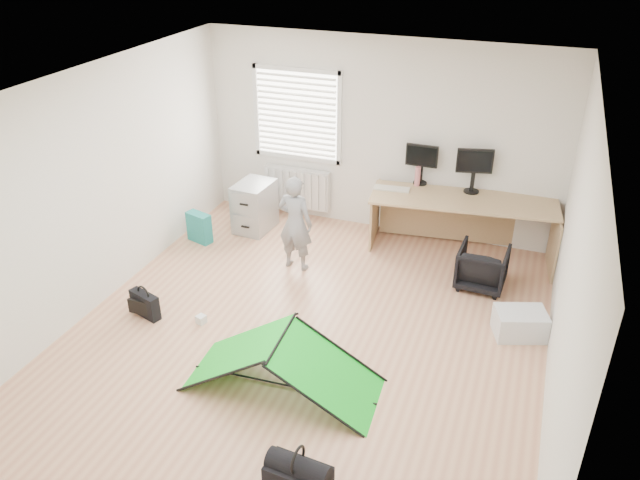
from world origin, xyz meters
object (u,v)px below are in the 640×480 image
(kite, at_px, (282,362))
(laptop_bag, at_px, (145,305))
(thermos, at_px, (418,176))
(monitor_left, at_px, (421,170))
(storage_crate, at_px, (520,323))
(person, at_px, (295,223))
(desk, at_px, (460,227))
(filing_cabinet, at_px, (255,206))
(office_chair, at_px, (482,267))
(monitor_right, at_px, (473,176))
(duffel_bag, at_px, (298,478))

(kite, xyz_separation_m, laptop_bag, (-1.94, 0.55, -0.14))
(kite, bearing_deg, thermos, 78.23)
(monitor_left, bearing_deg, storage_crate, -49.64)
(storage_crate, bearing_deg, thermos, 131.52)
(thermos, height_order, person, person)
(desk, distance_m, filing_cabinet, 2.88)
(office_chair, bearing_deg, desk, -58.11)
(person, bearing_deg, monitor_right, -141.34)
(storage_crate, height_order, duffel_bag, storage_crate)
(filing_cabinet, bearing_deg, thermos, 16.55)
(thermos, bearing_deg, duffel_bag, -88.84)
(office_chair, distance_m, duffel_bag, 3.72)
(thermos, bearing_deg, monitor_left, 71.93)
(desk, bearing_deg, duffel_bag, -104.50)
(thermos, bearing_deg, person, -134.01)
(laptop_bag, bearing_deg, thermos, 67.68)
(monitor_right, xyz_separation_m, duffel_bag, (-0.63, -4.55, -0.92))
(thermos, distance_m, kite, 3.54)
(desk, height_order, monitor_right, monitor_right)
(filing_cabinet, distance_m, laptop_bag, 2.42)
(monitor_left, distance_m, duffel_bag, 4.68)
(office_chair, xyz_separation_m, laptop_bag, (-3.50, -1.97, -0.12))
(desk, distance_m, duffel_bag, 4.34)
(filing_cabinet, relative_size, office_chair, 1.21)
(kite, xyz_separation_m, storage_crate, (2.09, 1.65, -0.14))
(filing_cabinet, xyz_separation_m, person, (0.96, -0.79, 0.28))
(thermos, height_order, office_chair, thermos)
(desk, relative_size, monitor_left, 5.53)
(monitor_left, bearing_deg, desk, -24.74)
(desk, distance_m, storage_crate, 1.83)
(filing_cabinet, xyz_separation_m, kite, (1.70, -2.95, -0.06))
(filing_cabinet, xyz_separation_m, thermos, (2.21, 0.50, 0.59))
(filing_cabinet, bearing_deg, storage_crate, -14.97)
(office_chair, bearing_deg, person, 11.83)
(person, distance_m, storage_crate, 2.91)
(kite, bearing_deg, person, 105.59)
(duffel_bag, bearing_deg, office_chair, 79.62)
(office_chair, relative_size, storage_crate, 1.10)
(desk, xyz_separation_m, duffel_bag, (-0.57, -4.29, -0.29))
(storage_crate, bearing_deg, filing_cabinet, 161.16)
(person, relative_size, laptop_bag, 3.20)
(desk, bearing_deg, person, -157.74)
(desk, bearing_deg, office_chair, -67.84)
(monitor_left, bearing_deg, kite, -98.11)
(desk, distance_m, thermos, 0.88)
(monitor_left, bearing_deg, filing_cabinet, -165.14)
(office_chair, xyz_separation_m, person, (-2.30, -0.36, 0.36))
(desk, relative_size, thermos, 8.92)
(thermos, distance_m, person, 1.82)
(monitor_left, relative_size, office_chair, 0.73)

